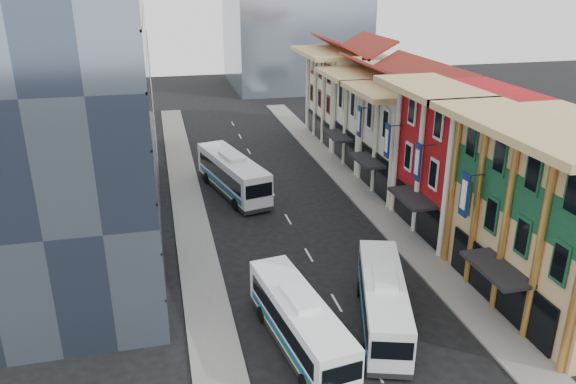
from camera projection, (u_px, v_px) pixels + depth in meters
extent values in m
plane|color=black|center=(382.00, 382.00, 30.28)|extent=(200.00, 200.00, 0.00)
cube|color=slate|center=(377.00, 210.00, 52.01)|extent=(3.00, 90.00, 0.15)
cube|color=slate|center=(192.00, 228.00, 48.35)|extent=(3.00, 90.00, 0.15)
cube|color=tan|center=(564.00, 219.00, 35.63)|extent=(8.00, 14.00, 12.00)
cube|color=#AB1315|center=(466.00, 161.00, 46.50)|extent=(8.00, 10.00, 12.00)
cube|color=beige|center=(415.00, 142.00, 55.47)|extent=(8.00, 9.00, 10.00)
cube|color=beige|center=(381.00, 120.00, 63.62)|extent=(8.00, 9.00, 10.00)
cube|color=beige|center=(350.00, 97.00, 72.94)|extent=(8.00, 12.00, 11.00)
cube|color=#3B485E|center=(57.00, 60.00, 38.35)|extent=(12.00, 26.00, 30.00)
cube|color=gray|center=(107.00, 104.00, 62.31)|extent=(10.00, 18.00, 14.00)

